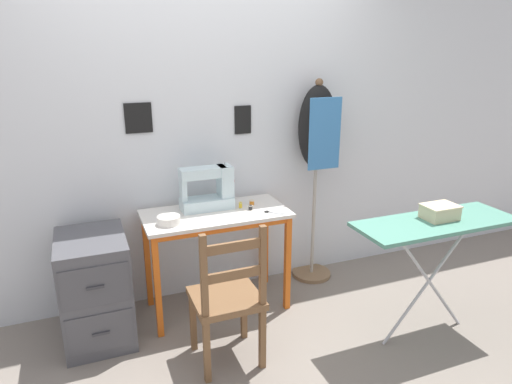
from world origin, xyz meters
TOP-DOWN VIEW (x-y plane):
  - ground_plane at (0.00, 0.00)m, footprint 14.00×14.00m
  - wall_back at (-0.00, 0.56)m, footprint 10.00×0.06m
  - sewing_table at (0.00, 0.24)m, footprint 1.01×0.50m
  - sewing_machine at (-0.01, 0.34)m, footprint 0.38×0.17m
  - fabric_bowl at (-0.35, 0.15)m, footprint 0.15×0.15m
  - scissors at (0.36, 0.09)m, footprint 0.13×0.12m
  - thread_spool_near_machine at (0.19, 0.26)m, footprint 0.03×0.03m
  - thread_spool_mid_table at (0.24, 0.20)m, footprint 0.03×0.03m
  - thread_spool_far_edge at (0.29, 0.29)m, footprint 0.04×0.04m
  - wooden_chair at (-0.12, -0.37)m, footprint 0.40×0.38m
  - filing_cabinet at (-0.84, 0.19)m, footprint 0.43×0.57m
  - dress_form at (0.88, 0.42)m, footprint 0.32×0.32m
  - ironing_board at (1.18, -0.59)m, footprint 1.06×0.37m
  - storage_box at (1.22, -0.56)m, footprint 0.21×0.16m

SIDE VIEW (x-z plane):
  - ground_plane at x=0.00m, z-range 0.00..0.00m
  - filing_cabinet at x=-0.84m, z-range 0.00..0.71m
  - wooden_chair at x=-0.12m, z-range -0.03..0.89m
  - sewing_table at x=0.00m, z-range 0.26..1.01m
  - scissors at x=0.36m, z-range 0.75..0.75m
  - thread_spool_mid_table at x=0.24m, z-range 0.75..0.78m
  - thread_spool_far_edge at x=0.29m, z-range 0.75..0.78m
  - thread_spool_near_machine at x=0.19m, z-range 0.75..0.79m
  - ironing_board at x=1.18m, z-range 0.36..1.18m
  - fabric_bowl at x=-0.35m, z-range 0.75..0.80m
  - storage_box at x=1.22m, z-range 0.82..0.91m
  - sewing_machine at x=-0.01m, z-range 0.73..1.05m
  - dress_form at x=0.88m, z-range 0.36..1.98m
  - wall_back at x=0.00m, z-range 0.00..2.55m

